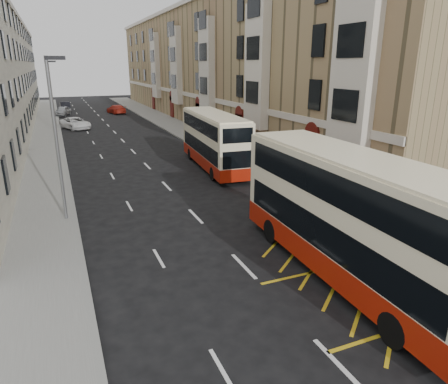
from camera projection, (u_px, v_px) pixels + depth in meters
name	position (u px, v px, depth m)	size (l,w,h in m)	color
ground	(298.00, 323.00, 12.58)	(200.00, 200.00, 0.00)	black
pavement_right	(206.00, 141.00, 41.84)	(4.00, 120.00, 0.15)	slate
pavement_left	(46.00, 153.00, 36.15)	(3.00, 120.00, 0.15)	slate
kerb_right	(188.00, 142.00, 41.11)	(0.25, 120.00, 0.15)	gray
kerb_left	(64.00, 152.00, 36.70)	(0.25, 120.00, 0.15)	gray
road_markings	(109.00, 126.00, 52.10)	(10.00, 110.00, 0.01)	silver
terrace_right	(214.00, 66.00, 55.60)	(10.75, 79.00, 15.25)	#937F55
guard_railing	(343.00, 211.00, 19.67)	(0.06, 6.56, 1.01)	#C70703
street_lamp_near	(56.00, 132.00, 19.37)	(0.93, 0.18, 8.00)	gray
street_lamp_far	(52.00, 93.00, 45.71)	(0.93, 0.18, 8.00)	gray
double_decker_front	(351.00, 218.00, 14.61)	(3.11, 11.96, 4.74)	#FFF1C5
double_decker_rear	(214.00, 141.00, 30.63)	(3.29, 10.79, 4.24)	#FFF1C5
pedestrian_mid	(422.00, 209.00, 19.42)	(0.88, 0.69, 1.82)	black
pedestrian_far	(370.00, 205.00, 20.20)	(0.96, 0.40, 1.64)	black
white_van	(75.00, 123.00, 49.87)	(2.36, 5.12, 1.42)	white
car_silver	(62.00, 111.00, 62.43)	(1.76, 4.38, 1.49)	#9DA0A5
car_dark	(65.00, 106.00, 69.74)	(1.55, 4.45, 1.47)	black
car_red	(116.00, 109.00, 65.40)	(1.97, 4.86, 1.41)	#AB2315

